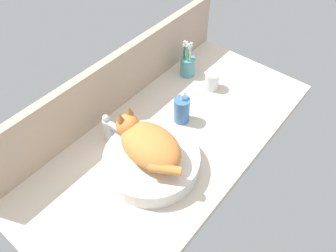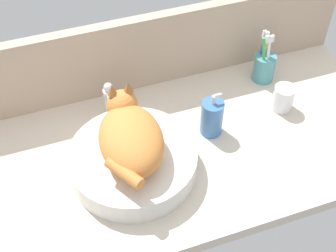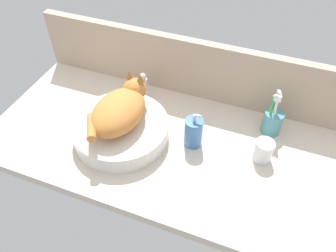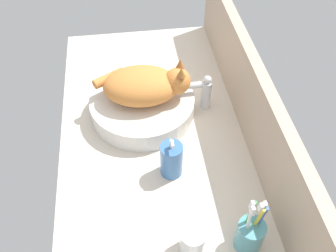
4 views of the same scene
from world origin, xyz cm
name	(u,v)px [view 1 (image 1 of 4)]	position (x,y,z in cm)	size (l,w,h in cm)	color
ground_plane	(170,140)	(0.00, 0.00, -2.00)	(133.00, 63.79, 4.00)	beige
backsplash_panel	(115,82)	(0.00, 30.10, 12.80)	(133.00, 3.60, 25.61)	tan
sink_basin	(152,161)	(-15.68, -3.83, 3.56)	(35.71, 35.71, 7.12)	silver
cat	(148,143)	(-15.64, -2.46, 12.88)	(18.99, 32.08, 14.00)	orange
faucet	(110,128)	(-16.18, 17.39, 7.30)	(3.60, 11.82, 13.60)	silver
soap_dispenser	(182,110)	(10.60, 2.49, 5.94)	(6.68, 6.68, 15.00)	#3F72B2
toothbrush_cup	(188,65)	(36.38, 18.91, 5.39)	(7.12, 7.12, 18.69)	teal
water_glass	(212,82)	(35.73, 4.31, 3.58)	(6.63, 6.63, 8.32)	white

